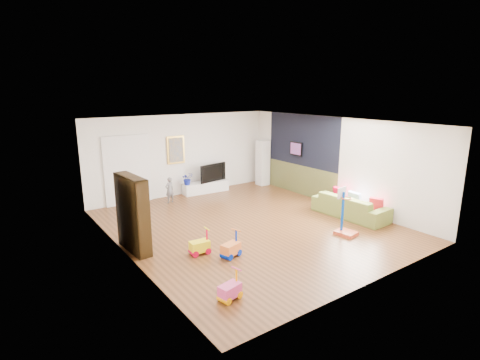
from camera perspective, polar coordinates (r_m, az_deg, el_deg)
floor at (r=9.98m, az=1.34°, el=-6.87°), size 6.50×7.50×0.00m
ceiling at (r=9.38m, az=1.43°, el=8.76°), size 6.50×7.50×0.00m
wall_back at (r=12.73m, az=-8.78°, el=3.79°), size 6.50×0.00×2.70m
wall_front at (r=7.06m, az=19.97°, el=-4.94°), size 6.50×0.00×2.70m
wall_left at (r=8.13m, az=-17.32°, el=-2.32°), size 0.00×7.50×2.70m
wall_right at (r=11.78m, az=14.17°, el=2.74°), size 0.00×7.50×2.70m
navy_accent at (r=12.63m, az=9.43°, el=5.99°), size 0.01×3.20×1.70m
olive_wainscot at (r=12.88m, az=9.20°, el=0.03°), size 0.01×3.20×1.00m
doorway at (r=12.04m, az=-16.74°, el=1.34°), size 1.45×0.06×2.10m
painting_back at (r=12.56m, az=-9.75°, el=4.54°), size 0.62×0.06×0.92m
artwork_right at (r=12.77m, az=8.54°, el=4.74°), size 0.04×0.56×0.46m
media_console at (r=13.04m, az=-5.24°, el=-1.09°), size 1.65×0.50×0.38m
tall_cabinet at (r=13.94m, az=3.49°, el=2.64°), size 0.40×0.40×1.67m
bookshelf at (r=8.55m, az=-16.04°, el=-4.97°), size 0.37×1.18×1.70m
sofa at (r=10.96m, az=16.45°, el=-3.82°), size 0.94×2.18×0.63m
basketball_hoop at (r=9.51m, az=16.06°, el=-4.69°), size 0.48×0.55×1.19m
ride_on_yellow at (r=8.26m, az=-6.19°, el=-9.37°), size 0.44×0.29×0.56m
ride_on_orange at (r=8.09m, az=-1.41°, el=-9.79°), size 0.48×0.37×0.57m
ride_on_pink at (r=6.60m, az=-1.57°, el=-15.79°), size 0.43×0.32×0.52m
child at (r=11.97m, az=-10.68°, el=-1.52°), size 0.34×0.25×0.83m
tv at (r=13.03m, az=-4.42°, el=1.19°), size 1.10×0.32×0.63m
vase_plant at (r=12.62m, az=-8.04°, el=0.22°), size 0.42×0.37×0.43m
pillow_left at (r=10.73m, az=20.06°, el=-3.46°), size 0.19×0.37×0.35m
pillow_center at (r=11.03m, az=17.13°, el=-2.78°), size 0.14×0.42×0.41m
pillow_right at (r=11.42m, az=14.87°, el=-2.06°), size 0.17×0.40×0.39m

